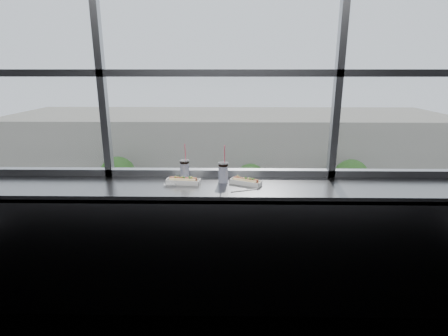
{
  "coord_description": "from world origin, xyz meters",
  "views": [
    {
      "loc": [
        0.09,
        -1.53,
        2.03
      ],
      "look_at": [
        0.04,
        1.23,
        1.25
      ],
      "focal_mm": 28.0,
      "sensor_mm": 36.0,
      "label": 1
    }
  ],
  "objects_px": {
    "car_near_e": "(438,272)",
    "soda_cup_left": "(185,168)",
    "car_far_b": "(271,217)",
    "pedestrian_b": "(237,202)",
    "hotdog_tray_right": "(246,181)",
    "tree_center": "(250,179)",
    "car_near_c": "(225,269)",
    "loose_straw": "(244,190)",
    "car_far_c": "(375,217)",
    "soda_cup_right": "(223,171)",
    "car_far_a": "(100,217)",
    "car_near_b": "(107,267)",
    "car_near_d": "(343,269)",
    "hotdog_tray_left": "(183,181)",
    "wrapper": "(169,184)",
    "pedestrian_c": "(278,200)",
    "tree_left": "(118,174)",
    "tree_right": "(351,177)"
  },
  "relations": [
    {
      "from": "tree_left",
      "to": "tree_right",
      "type": "xyz_separation_m",
      "value": [
        21.72,
        -0.0,
        -0.12
      ]
    },
    {
      "from": "hotdog_tray_right",
      "to": "car_far_a",
      "type": "distance_m",
      "value": 28.88
    },
    {
      "from": "car_far_c",
      "to": "tree_center",
      "type": "height_order",
      "value": "tree_center"
    },
    {
      "from": "car_near_c",
      "to": "pedestrian_b",
      "type": "bearing_deg",
      "value": -10.84
    },
    {
      "from": "car_near_d",
      "to": "car_far_b",
      "type": "xyz_separation_m",
      "value": [
        -3.5,
        8.0,
        -0.06
      ]
    },
    {
      "from": "car_near_e",
      "to": "pedestrian_b",
      "type": "distance_m",
      "value": 16.73
    },
    {
      "from": "tree_center",
      "to": "tree_right",
      "type": "height_order",
      "value": "tree_right"
    },
    {
      "from": "soda_cup_left",
      "to": "car_near_c",
      "type": "xyz_separation_m",
      "value": [
        0.15,
        16.08,
        -11.08
      ]
    },
    {
      "from": "soda_cup_left",
      "to": "car_far_b",
      "type": "distance_m",
      "value": 26.81
    },
    {
      "from": "soda_cup_left",
      "to": "car_near_e",
      "type": "bearing_deg",
      "value": 50.59
    },
    {
      "from": "pedestrian_b",
      "to": "hotdog_tray_right",
      "type": "bearing_deg",
      "value": -91.15
    },
    {
      "from": "car_far_c",
      "to": "car_near_e",
      "type": "height_order",
      "value": "car_far_c"
    },
    {
      "from": "car_near_c",
      "to": "tree_right",
      "type": "relative_size",
      "value": 1.26
    },
    {
      "from": "tree_right",
      "to": "car_far_b",
      "type": "bearing_deg",
      "value": -152.67
    },
    {
      "from": "loose_straw",
      "to": "car_far_a",
      "type": "xyz_separation_m",
      "value": [
        -11.04,
        24.41,
        -11.11
      ]
    },
    {
      "from": "hotdog_tray_left",
      "to": "loose_straw",
      "type": "height_order",
      "value": "hotdog_tray_left"
    },
    {
      "from": "hotdog_tray_left",
      "to": "soda_cup_right",
      "type": "height_order",
      "value": "soda_cup_right"
    },
    {
      "from": "car_near_c",
      "to": "pedestrian_c",
      "type": "xyz_separation_m",
      "value": [
        4.91,
        12.05,
        -0.08
      ]
    },
    {
      "from": "hotdog_tray_right",
      "to": "tree_center",
      "type": "distance_m",
      "value": 29.71
    },
    {
      "from": "car_near_e",
      "to": "soda_cup_left",
      "type": "bearing_deg",
      "value": 136.83
    },
    {
      "from": "car_near_c",
      "to": "pedestrian_b",
      "type": "relative_size",
      "value": 3.21
    },
    {
      "from": "car_far_a",
      "to": "car_far_b",
      "type": "bearing_deg",
      "value": -93.94
    },
    {
      "from": "hotdog_tray_right",
      "to": "soda_cup_right",
      "type": "distance_m",
      "value": 0.21
    },
    {
      "from": "hotdog_tray_left",
      "to": "wrapper",
      "type": "height_order",
      "value": "hotdog_tray_left"
    },
    {
      "from": "wrapper",
      "to": "car_far_a",
      "type": "distance_m",
      "value": 28.68
    },
    {
      "from": "soda_cup_left",
      "to": "soda_cup_right",
      "type": "xyz_separation_m",
      "value": [
        0.34,
        -0.1,
        0.0
      ]
    },
    {
      "from": "soda_cup_left",
      "to": "car_near_c",
      "type": "height_order",
      "value": "soda_cup_left"
    },
    {
      "from": "car_far_c",
      "to": "car_near_b",
      "type": "height_order",
      "value": "car_near_b"
    },
    {
      "from": "car_far_b",
      "to": "pedestrian_b",
      "type": "bearing_deg",
      "value": 37.41
    },
    {
      "from": "car_far_a",
      "to": "car_near_b",
      "type": "distance_m",
      "value": 8.68
    },
    {
      "from": "soda_cup_right",
      "to": "tree_center",
      "type": "xyz_separation_m",
      "value": [
        2.01,
        28.19,
        -9.09
      ]
    },
    {
      "from": "car_near_e",
      "to": "hotdog_tray_left",
      "type": "bearing_deg",
      "value": 137.12
    },
    {
      "from": "loose_straw",
      "to": "car_near_c",
      "type": "relative_size",
      "value": 0.04
    },
    {
      "from": "hotdog_tray_left",
      "to": "car_far_a",
      "type": "distance_m",
      "value": 28.68
    },
    {
      "from": "pedestrian_b",
      "to": "pedestrian_c",
      "type": "distance_m",
      "value": 4.0
    },
    {
      "from": "loose_straw",
      "to": "tree_center",
      "type": "relative_size",
      "value": 0.05
    },
    {
      "from": "car_far_b",
      "to": "tree_left",
      "type": "relative_size",
      "value": 1.19
    },
    {
      "from": "tree_right",
      "to": "car_near_d",
      "type": "bearing_deg",
      "value": -109.48
    },
    {
      "from": "car_far_c",
      "to": "car_near_c",
      "type": "xyz_separation_m",
      "value": [
        -12.35,
        -8.0,
        -0.07
      ]
    },
    {
      "from": "soda_cup_right",
      "to": "car_far_c",
      "type": "bearing_deg",
      "value": 63.31
    },
    {
      "from": "soda_cup_right",
      "to": "tree_left",
      "type": "relative_size",
      "value": 0.06
    },
    {
      "from": "car_far_b",
      "to": "car_near_d",
      "type": "bearing_deg",
      "value": -157.83
    },
    {
      "from": "car_far_a",
      "to": "car_near_e",
      "type": "relative_size",
      "value": 0.94
    },
    {
      "from": "car_near_d",
      "to": "hotdog_tray_right",
      "type": "bearing_deg",
      "value": 163.39
    },
    {
      "from": "car_far_a",
      "to": "soda_cup_left",
      "type": "bearing_deg",
      "value": -160.32
    },
    {
      "from": "pedestrian_b",
      "to": "car_near_e",
      "type": "bearing_deg",
      "value": -43.54
    },
    {
      "from": "pedestrian_b",
      "to": "tree_left",
      "type": "distance_m",
      "value": 11.42
    },
    {
      "from": "wrapper",
      "to": "tree_left",
      "type": "relative_size",
      "value": 0.02
    },
    {
      "from": "loose_straw",
      "to": "car_far_b",
      "type": "height_order",
      "value": "loose_straw"
    },
    {
      "from": "pedestrian_c",
      "to": "tree_center",
      "type": "distance_m",
      "value": 3.4
    }
  ]
}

